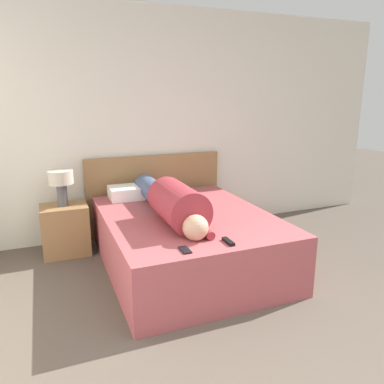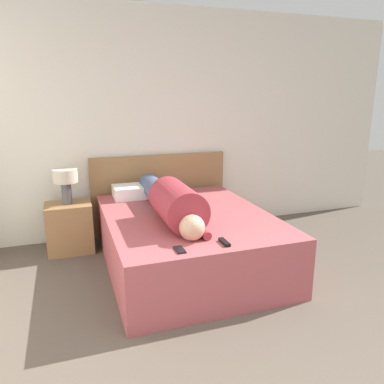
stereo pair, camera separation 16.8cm
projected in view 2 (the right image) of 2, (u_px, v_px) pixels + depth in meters
name	position (u px, v px, depth m)	size (l,w,h in m)	color
wall_back	(176.00, 124.00, 4.46)	(5.84, 0.06, 2.60)	silver
bed	(187.00, 240.00, 3.63)	(1.51, 1.91, 0.53)	#A84C51
headboard	(160.00, 194.00, 4.53)	(1.63, 0.04, 0.95)	olive
nightstand	(70.00, 227.00, 3.98)	(0.47, 0.37, 0.53)	olive
table_lamp	(66.00, 179.00, 3.85)	(0.25, 0.25, 0.37)	#4C4C51
person_lying	(171.00, 201.00, 3.42)	(0.36, 1.63, 0.36)	tan
pillow_near_headboard	(140.00, 191.00, 4.15)	(0.59, 0.32, 0.13)	white
tv_remote	(224.00, 242.00, 2.84)	(0.04, 0.15, 0.02)	black
cell_phone	(180.00, 250.00, 2.71)	(0.06, 0.13, 0.01)	black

